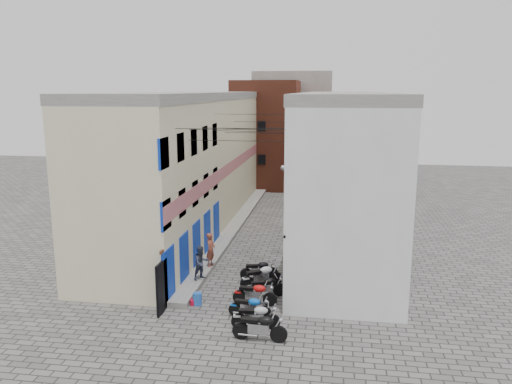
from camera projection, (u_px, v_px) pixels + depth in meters
The scene contains 21 objects.
ground at pixel (223, 312), 20.98m from camera, with size 90.00×90.00×0.00m, color #524F4D.
plinth at pixel (236, 225), 33.85m from camera, with size 0.90×26.00×0.25m, color slate.
building_left at pixel (192, 161), 33.36m from camera, with size 5.10×27.00×9.00m.
building_right at pixel (343, 164), 31.90m from camera, with size 5.94×26.00×9.00m.
building_far_brick_left at pixel (266, 134), 47.38m from camera, with size 6.00×6.00×10.00m, color brown.
building_far_brick_right at pixel (320, 144), 48.76m from camera, with size 5.00×6.00×8.00m, color brown.
building_far_concrete at pixel (293, 125), 52.78m from camera, with size 8.00×5.00×11.00m, color slate.
far_shopfront at pixel (284, 179), 45.13m from camera, with size 2.00×0.30×2.40m, color black.
overhead_wires at pixel (252, 128), 26.95m from camera, with size 5.80×13.02×1.32m.
motorcycle_a at pixel (260, 326), 18.44m from camera, with size 0.66×2.08×1.20m, color black, non-canonical shape.
motorcycle_b at pixel (256, 315), 19.39m from camera, with size 0.61×1.93×1.12m, color #B2B3B7, non-canonical shape.
motorcycle_c at pixel (250, 306), 20.34m from camera, with size 0.57×1.80×1.04m, color blue, non-canonical shape.
motorcycle_d at pixel (255, 293), 21.55m from camera, with size 0.61×1.95×1.13m, color red, non-canonical shape.
motorcycle_e at pixel (266, 286), 22.38m from camera, with size 0.58×1.84×1.07m, color black, non-canonical shape.
motorcycle_f at pixel (262, 275), 23.41m from camera, with size 0.67×2.13×1.23m, color #BABCC0, non-canonical shape.
motorcycle_g at pixel (259, 269), 24.44m from camera, with size 0.60×1.89×1.10m, color black, non-canonical shape.
person_a at pixel (211, 250), 25.55m from camera, with size 0.64×0.42×1.76m, color brown.
person_b at pixel (201, 263), 23.79m from camera, with size 0.80×0.62×1.64m, color #2F3447.
water_jug_near at pixel (197, 299), 21.61m from camera, with size 0.34×0.34×0.53m, color blue.
water_jug_far at pixel (198, 299), 21.60m from camera, with size 0.35×0.35×0.55m, color blue.
red_crate at pixel (195, 302), 21.65m from camera, with size 0.38×0.29×0.24m, color #B90D28.
Camera 1 is at (4.37, -19.09, 9.16)m, focal length 35.00 mm.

